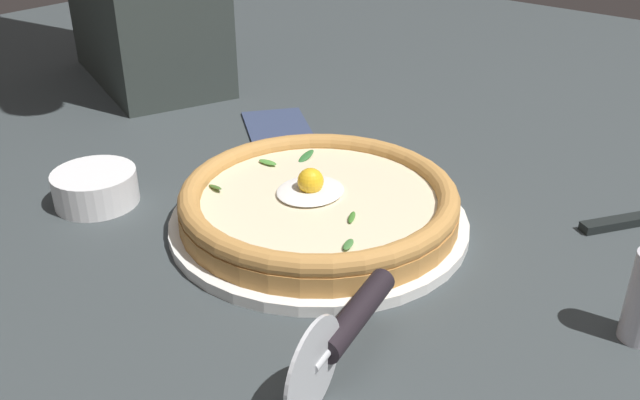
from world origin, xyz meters
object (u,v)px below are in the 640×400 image
(table_knife, at_px, (640,220))
(pizza, at_px, (320,200))
(side_bowl, at_px, (95,187))
(pizza_cutter, at_px, (345,328))
(folded_napkin, at_px, (278,126))

(table_knife, bearing_deg, pizza, -48.91)
(pizza, distance_m, side_bowl, 0.27)
(pizza, xyz_separation_m, table_knife, (-0.23, 0.27, -0.03))
(pizza, bearing_deg, pizza_cutter, 45.12)
(pizza_cutter, xyz_separation_m, folded_napkin, (-0.34, -0.39, -0.04))
(table_knife, distance_m, folded_napkin, 0.50)
(pizza, xyz_separation_m, pizza_cutter, (0.16, 0.16, 0.01))
(side_bowl, xyz_separation_m, table_knife, (-0.36, 0.50, -0.02))
(pizza, height_order, folded_napkin, pizza)
(pizza_cutter, bearing_deg, side_bowl, -95.01)
(folded_napkin, bearing_deg, side_bowl, -1.25)
(pizza, bearing_deg, folded_napkin, -127.48)
(side_bowl, xyz_separation_m, folded_napkin, (-0.30, 0.01, -0.02))
(side_bowl, height_order, pizza_cutter, pizza_cutter)
(table_knife, xyz_separation_m, folded_napkin, (0.06, -0.50, 0.00))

